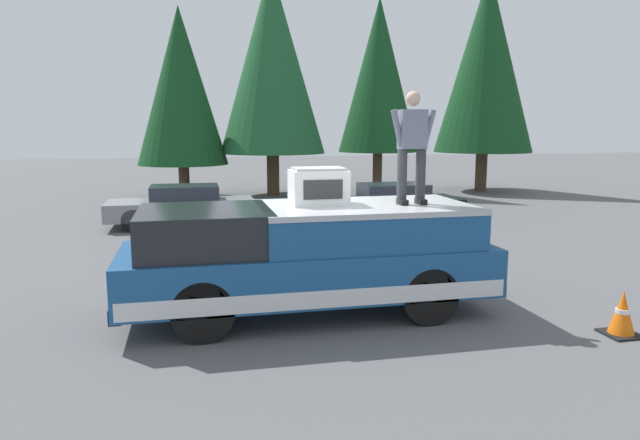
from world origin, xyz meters
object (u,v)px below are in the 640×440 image
object	(u,v)px
compressor_unit	(318,186)
traffic_cone	(622,315)
parked_car_black	(391,203)
pickup_truck	(308,257)
parked_car_grey	(182,206)
person_on_truck_bed	(412,145)

from	to	relation	value
compressor_unit	traffic_cone	world-z (taller)	compressor_unit
compressor_unit	parked_car_black	distance (m)	8.48
traffic_cone	pickup_truck	bearing A→B (deg)	64.77
pickup_truck	parked_car_black	bearing A→B (deg)	-27.84
parked_car_black	traffic_cone	bearing A→B (deg)	179.81
parked_car_grey	traffic_cone	size ratio (longest dim) A/B	6.61
compressor_unit	parked_car_grey	world-z (taller)	compressor_unit
person_on_truck_bed	parked_car_black	xyz separation A→B (m)	(7.72, -2.44, -1.97)
compressor_unit	parked_car_black	world-z (taller)	compressor_unit
person_on_truck_bed	parked_car_black	world-z (taller)	person_on_truck_bed
traffic_cone	parked_car_grey	bearing A→B (deg)	29.92
person_on_truck_bed	traffic_cone	distance (m)	3.74
person_on_truck_bed	parked_car_grey	bearing A→B (deg)	22.38
pickup_truck	compressor_unit	size ratio (longest dim) A/B	6.60
compressor_unit	person_on_truck_bed	distance (m)	1.54
parked_car_black	parked_car_grey	size ratio (longest dim) A/B	1.00
pickup_truck	traffic_cone	distance (m)	4.44
parked_car_grey	traffic_cone	distance (m)	11.90
parked_car_black	compressor_unit	bearing A→B (deg)	152.82
person_on_truck_bed	traffic_cone	xyz separation A→B (m)	(-1.76, -2.41, -2.26)
parked_car_black	traffic_cone	distance (m)	9.49
compressor_unit	traffic_cone	size ratio (longest dim) A/B	1.35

